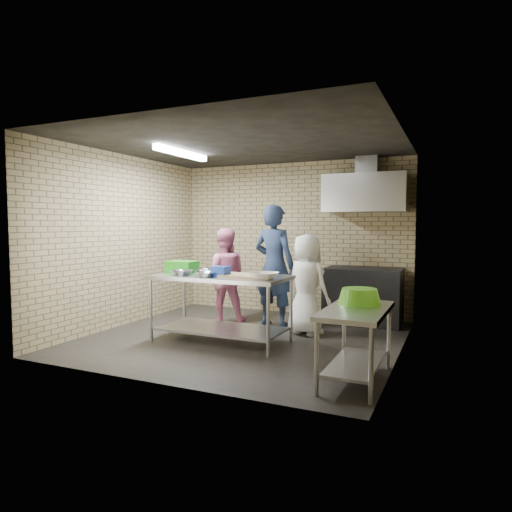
{
  "coord_description": "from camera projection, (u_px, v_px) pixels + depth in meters",
  "views": [
    {
      "loc": [
        2.72,
        -5.62,
        1.6
      ],
      "look_at": [
        0.1,
        0.2,
        1.15
      ],
      "focal_mm": 31.53,
      "sensor_mm": 36.0,
      "label": 1
    }
  ],
  "objects": [
    {
      "name": "woman_white",
      "position": [
        307.0,
        284.0,
        6.52
      ],
      "size": [
        0.83,
        0.69,
        1.46
      ],
      "primitive_type": "imported",
      "rotation": [
        0.0,
        0.0,
        2.78
      ],
      "color": "white",
      "rests_on": "floor"
    },
    {
      "name": "left_wall",
      "position": [
        124.0,
        240.0,
        7.1
      ],
      "size": [
        0.06,
        4.0,
        2.7
      ],
      "primitive_type": "cube",
      "color": "#998960",
      "rests_on": "ground"
    },
    {
      "name": "right_wall",
      "position": [
        401.0,
        245.0,
        5.38
      ],
      "size": [
        0.06,
        4.0,
        2.7
      ],
      "primitive_type": "cube",
      "color": "#998960",
      "rests_on": "ground"
    },
    {
      "name": "wall_shelf",
      "position": [
        386.0,
        205.0,
        7.25
      ],
      "size": [
        0.8,
        0.2,
        0.04
      ],
      "primitive_type": "cube",
      "color": "#3F2B19",
      "rests_on": "back_wall"
    },
    {
      "name": "floor",
      "position": [
        244.0,
        338.0,
        6.34
      ],
      "size": [
        4.2,
        4.2,
        0.0
      ],
      "primitive_type": "plane",
      "color": "black",
      "rests_on": "ground"
    },
    {
      "name": "bottle_green",
      "position": [
        396.0,
        198.0,
        7.18
      ],
      "size": [
        0.06,
        0.06,
        0.15
      ],
      "primitive_type": "cylinder",
      "color": "green",
      "rests_on": "wall_shelf"
    },
    {
      "name": "range_hood",
      "position": [
        366.0,
        193.0,
        7.19
      ],
      "size": [
        1.3,
        0.6,
        0.6
      ],
      "primitive_type": "cube",
      "color": "silver",
      "rests_on": "back_wall"
    },
    {
      "name": "man_navy",
      "position": [
        274.0,
        266.0,
        7.04
      ],
      "size": [
        0.76,
        0.57,
        1.91
      ],
      "primitive_type": "imported",
      "rotation": [
        0.0,
        0.0,
        2.97
      ],
      "color": "#151F36",
      "rests_on": "floor"
    },
    {
      "name": "green_crate",
      "position": [
        182.0,
        267.0,
        6.46
      ],
      "size": [
        0.41,
        0.3,
        0.16
      ],
      "primitive_type": "cube",
      "color": "green",
      "rests_on": "prep_table"
    },
    {
      "name": "ceramic_bowl",
      "position": [
        264.0,
        276.0,
        5.64
      ],
      "size": [
        0.37,
        0.37,
        0.09
      ],
      "primitive_type": "imported",
      "rotation": [
        0.0,
        0.0,
        -0.05
      ],
      "color": "beige",
      "rests_on": "prep_table"
    },
    {
      "name": "green_basin",
      "position": [
        359.0,
        296.0,
        4.78
      ],
      "size": [
        0.46,
        0.46,
        0.17
      ],
      "primitive_type": null,
      "color": "#59C626",
      "rests_on": "side_counter"
    },
    {
      "name": "back_wall",
      "position": [
        292.0,
        238.0,
        8.06
      ],
      "size": [
        4.2,
        0.06,
        2.7
      ],
      "primitive_type": "cube",
      "color": "#998960",
      "rests_on": "ground"
    },
    {
      "name": "mixing_bowl_c",
      "position": [
        206.0,
        274.0,
        5.91
      ],
      "size": [
        0.28,
        0.28,
        0.06
      ],
      "primitive_type": "imported",
      "rotation": [
        0.0,
        0.0,
        -0.05
      ],
      "color": "#A8ABAF",
      "rests_on": "prep_table"
    },
    {
      "name": "mixing_bowl_b",
      "position": [
        204.0,
        272.0,
        6.24
      ],
      "size": [
        0.23,
        0.23,
        0.07
      ],
      "primitive_type": "imported",
      "rotation": [
        0.0,
        0.0,
        -0.05
      ],
      "color": "silver",
      "rests_on": "prep_table"
    },
    {
      "name": "blue_tub",
      "position": [
        221.0,
        271.0,
        5.95
      ],
      "size": [
        0.2,
        0.2,
        0.13
      ],
      "primitive_type": "cube",
      "color": "#163AAB",
      "rests_on": "prep_table"
    },
    {
      "name": "ceiling",
      "position": [
        243.0,
        144.0,
        6.15
      ],
      "size": [
        4.2,
        4.2,
        0.0
      ],
      "primitive_type": "plane",
      "rotation": [
        3.14,
        0.0,
        0.0
      ],
      "color": "black",
      "rests_on": "ground"
    },
    {
      "name": "front_wall",
      "position": [
        155.0,
        250.0,
        4.42
      ],
      "size": [
        4.2,
        0.06,
        2.7
      ],
      "primitive_type": "cube",
      "color": "#998960",
      "rests_on": "ground"
    },
    {
      "name": "cutting_board",
      "position": [
        244.0,
        276.0,
        5.91
      ],
      "size": [
        0.56,
        0.43,
        0.03
      ],
      "primitive_type": "cube",
      "color": "tan",
      "rests_on": "prep_table"
    },
    {
      "name": "prep_table",
      "position": [
        221.0,
        309.0,
        6.1
      ],
      "size": [
        1.82,
        0.91,
        0.91
      ],
      "primitive_type": "cube",
      "color": "silver",
      "rests_on": "floor"
    },
    {
      "name": "mixing_bowl_a",
      "position": [
        182.0,
        273.0,
        6.09
      ],
      "size": [
        0.3,
        0.3,
        0.07
      ],
      "primitive_type": "imported",
      "rotation": [
        0.0,
        0.0,
        -0.05
      ],
      "color": "#A8ABAF",
      "rests_on": "prep_table"
    },
    {
      "name": "hood_duct",
      "position": [
        368.0,
        166.0,
        7.29
      ],
      "size": [
        0.35,
        0.3,
        0.3
      ],
      "primitive_type": "cube",
      "color": "#A5A8AD",
      "rests_on": "back_wall"
    },
    {
      "name": "woman_pink",
      "position": [
        224.0,
        276.0,
        7.31
      ],
      "size": [
        0.93,
        0.86,
        1.54
      ],
      "primitive_type": "imported",
      "rotation": [
        0.0,
        0.0,
        3.61
      ],
      "color": "pink",
      "rests_on": "floor"
    },
    {
      "name": "stove",
      "position": [
        363.0,
        296.0,
        7.26
      ],
      "size": [
        1.2,
        0.7,
        0.9
      ],
      "primitive_type": "cube",
      "color": "black",
      "rests_on": "floor"
    },
    {
      "name": "side_counter",
      "position": [
        356.0,
        345.0,
        4.57
      ],
      "size": [
        0.6,
        1.2,
        0.75
      ],
      "primitive_type": "cube",
      "color": "silver",
      "rests_on": "floor"
    },
    {
      "name": "fluorescent_fixture",
      "position": [
        182.0,
        153.0,
        6.56
      ],
      "size": [
        0.1,
        1.25,
        0.08
      ],
      "primitive_type": "cube",
      "color": "white",
      "rests_on": "ceiling"
    },
    {
      "name": "bottle_red",
      "position": [
        371.0,
        198.0,
        7.34
      ],
      "size": [
        0.07,
        0.07,
        0.18
      ],
      "primitive_type": "cylinder",
      "color": "#B22619",
      "rests_on": "wall_shelf"
    }
  ]
}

